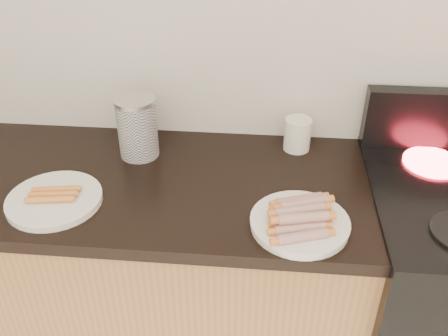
# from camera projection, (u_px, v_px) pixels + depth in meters

# --- Properties ---
(wall_back) EXTENTS (4.00, 0.04, 2.60)m
(wall_back) POSITION_uv_depth(u_px,v_px,m) (246.00, 21.00, 1.54)
(wall_back) COLOR silver
(wall_back) RESTS_ON ground
(cabinet_base) EXTENTS (2.20, 0.59, 0.86)m
(cabinet_base) POSITION_uv_depth(u_px,v_px,m) (44.00, 279.00, 1.82)
(cabinet_base) COLOR #9E6A3B
(cabinet_base) RESTS_ON floor
(counter_slab) EXTENTS (2.20, 0.62, 0.04)m
(counter_slab) POSITION_uv_depth(u_px,v_px,m) (15.00, 178.00, 1.57)
(counter_slab) COLOR black
(counter_slab) RESTS_ON cabinet_base
(burner_far_left) EXTENTS (0.18, 0.18, 0.01)m
(burner_far_left) POSITION_uv_depth(u_px,v_px,m) (432.00, 162.00, 1.58)
(burner_far_left) COLOR #FF1E2D
(burner_far_left) RESTS_ON stove
(main_plate) EXTENTS (0.27, 0.27, 0.02)m
(main_plate) POSITION_uv_depth(u_px,v_px,m) (300.00, 224.00, 1.34)
(main_plate) COLOR white
(main_plate) RESTS_ON counter_slab
(side_plate) EXTENTS (0.33, 0.33, 0.02)m
(side_plate) POSITION_uv_depth(u_px,v_px,m) (54.00, 200.00, 1.43)
(side_plate) COLOR silver
(side_plate) RESTS_ON counter_slab
(hotdog_pile) EXTENTS (0.14, 0.21, 0.05)m
(hotdog_pile) POSITION_uv_depth(u_px,v_px,m) (301.00, 215.00, 1.32)
(hotdog_pile) COLOR maroon
(hotdog_pile) RESTS_ON main_plate
(plain_sausages) EXTENTS (0.13, 0.09, 0.02)m
(plain_sausages) POSITION_uv_depth(u_px,v_px,m) (53.00, 194.00, 1.42)
(plain_sausages) COLOR #B26E37
(plain_sausages) RESTS_ON side_plate
(canister) EXTENTS (0.13, 0.13, 0.20)m
(canister) POSITION_uv_depth(u_px,v_px,m) (137.00, 127.00, 1.59)
(canister) COLOR white
(canister) RESTS_ON counter_slab
(mug) EXTENTS (0.10, 0.10, 0.11)m
(mug) POSITION_uv_depth(u_px,v_px,m) (297.00, 134.00, 1.65)
(mug) COLOR white
(mug) RESTS_ON counter_slab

